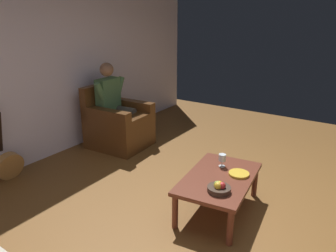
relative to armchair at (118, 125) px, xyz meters
The scene contains 9 objects.
ground_plane 2.46m from the armchair, 73.63° to the left, with size 7.46×7.46×0.00m, color brown.
wall_back 1.39m from the armchair, 40.63° to the right, with size 6.62×0.06×2.79m, color silver.
armchair is the anchor object (origin of this frame).
person_seated 0.37m from the armchair, 86.83° to the right, with size 0.66×0.57×1.30m.
coffee_table 2.25m from the armchair, 69.54° to the left, with size 1.12×0.76×0.40m.
guitar 1.66m from the armchair, 13.61° to the right, with size 0.35×0.27×1.01m.
wine_glass_near 2.11m from the armchair, 74.71° to the left, with size 0.08×0.08×0.14m.
fruit_bowl 2.48m from the armchair, 64.54° to the left, with size 0.22×0.22×0.11m.
decorative_dish 2.35m from the armchair, 74.22° to the left, with size 0.21×0.21×0.02m, color gold.
Camera 1 is at (2.87, 0.98, 1.97)m, focal length 34.69 mm.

